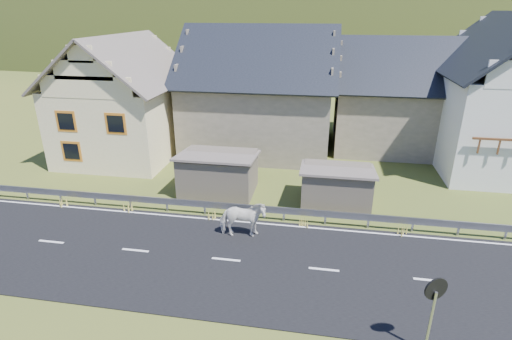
# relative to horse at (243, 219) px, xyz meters

# --- Properties ---
(ground) EXTENTS (160.00, 160.00, 0.00)m
(ground) POSITION_rel_horse_xyz_m (-0.32, -1.90, -0.93)
(ground) COLOR #394B1D
(ground) RESTS_ON ground
(road) EXTENTS (60.00, 7.00, 0.04)m
(road) POSITION_rel_horse_xyz_m (-0.32, -1.90, -0.91)
(road) COLOR black
(road) RESTS_ON ground
(lane_markings) EXTENTS (60.00, 6.60, 0.01)m
(lane_markings) POSITION_rel_horse_xyz_m (-0.32, -1.90, -0.88)
(lane_markings) COLOR silver
(lane_markings) RESTS_ON road
(guardrail) EXTENTS (28.10, 0.09, 0.75)m
(guardrail) POSITION_rel_horse_xyz_m (-0.32, 1.79, -0.36)
(guardrail) COLOR #93969B
(guardrail) RESTS_ON ground
(shed_left) EXTENTS (4.30, 3.30, 2.40)m
(shed_left) POSITION_rel_horse_xyz_m (-2.32, 4.60, 0.17)
(shed_left) COLOR #655A4C
(shed_left) RESTS_ON ground
(shed_right) EXTENTS (3.80, 2.90, 2.20)m
(shed_right) POSITION_rel_horse_xyz_m (4.18, 4.10, 0.07)
(shed_right) COLOR #655A4C
(shed_right) RESTS_ON ground
(house_cream) EXTENTS (7.80, 9.80, 8.30)m
(house_cream) POSITION_rel_horse_xyz_m (-10.32, 10.10, 3.43)
(house_cream) COLOR #FEEAB4
(house_cream) RESTS_ON ground
(house_stone_a) EXTENTS (10.80, 9.80, 8.90)m
(house_stone_a) POSITION_rel_horse_xyz_m (-1.32, 13.10, 3.71)
(house_stone_a) COLOR gray
(house_stone_a) RESTS_ON ground
(house_stone_b) EXTENTS (9.80, 8.80, 8.10)m
(house_stone_b) POSITION_rel_horse_xyz_m (8.68, 15.10, 3.31)
(house_stone_b) COLOR gray
(house_stone_b) RESTS_ON ground
(house_white) EXTENTS (8.80, 10.80, 9.70)m
(house_white) POSITION_rel_horse_xyz_m (14.68, 12.10, 4.14)
(house_white) COLOR silver
(house_white) RESTS_ON ground
(mountain) EXTENTS (440.00, 280.00, 260.00)m
(mountain) POSITION_rel_horse_xyz_m (4.68, 178.10, -20.93)
(mountain) COLOR #2A3614
(mountain) RESTS_ON ground
(conifer_patch) EXTENTS (76.00, 50.00, 28.00)m
(conifer_patch) POSITION_rel_horse_xyz_m (-55.32, 108.10, 5.07)
(conifer_patch) COLOR black
(conifer_patch) RESTS_ON ground
(horse) EXTENTS (1.23, 2.21, 1.77)m
(horse) POSITION_rel_horse_xyz_m (0.00, 0.00, 0.00)
(horse) COLOR silver
(horse) RESTS_ON road
(traffic_mirror) EXTENTS (0.69, 0.36, 2.64)m
(traffic_mirror) POSITION_rel_horse_xyz_m (6.74, -5.42, 1.01)
(traffic_mirror) COLOR #93969B
(traffic_mirror) RESTS_ON ground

